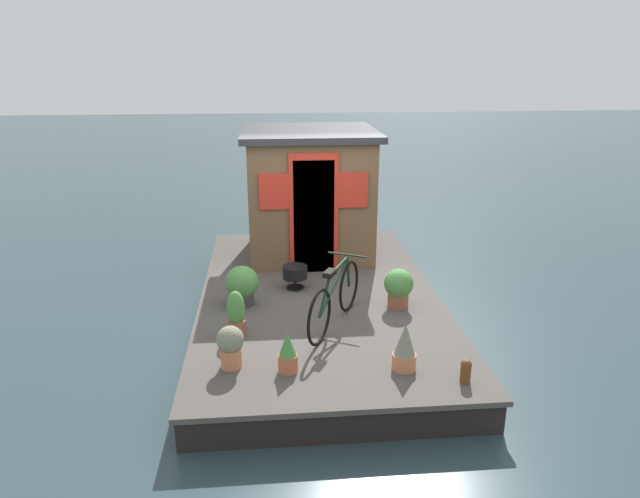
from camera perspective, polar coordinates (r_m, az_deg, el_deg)
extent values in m
plane|color=#2D4247|center=(8.19, -0.13, -6.91)|extent=(60.00, 60.00, 0.00)
cube|color=#4C4742|center=(8.04, -0.13, -4.48)|extent=(5.64, 3.23, 0.06)
cube|color=black|center=(8.12, -0.13, -5.80)|extent=(5.53, 3.16, 0.35)
cube|color=brown|center=(9.36, -1.07, 5.26)|extent=(1.79, 1.91, 1.92)
cube|color=#28282B|center=(9.18, -1.11, 11.40)|extent=(1.99, 2.11, 0.10)
cube|color=#19334C|center=(8.51, -0.62, 3.13)|extent=(0.04, 0.60, 1.70)
cube|color=red|center=(8.49, -0.61, 3.44)|extent=(0.03, 0.72, 1.80)
cube|color=red|center=(8.47, 3.25, 5.82)|extent=(0.03, 0.44, 0.52)
cube|color=red|center=(8.38, -4.54, 5.66)|extent=(0.03, 0.44, 0.52)
torus|color=black|center=(7.37, 2.87, -3.69)|extent=(0.60, 0.34, 0.66)
torus|color=black|center=(6.53, -0.07, -6.75)|extent=(0.60, 0.34, 0.66)
cylinder|color=black|center=(6.83, 1.39, -3.65)|extent=(0.83, 0.46, 0.45)
cylinder|color=black|center=(6.89, 1.87, -1.69)|extent=(0.54, 0.30, 0.06)
cylinder|color=black|center=(6.58, 0.46, -4.68)|extent=(0.32, 0.19, 0.41)
cylinder|color=black|center=(7.26, 2.79, -2.27)|extent=(0.12, 0.08, 0.43)
cube|color=black|center=(6.63, 0.97, -2.40)|extent=(0.22, 0.18, 0.06)
cylinder|color=black|center=(7.14, 2.72, -0.58)|extent=(0.25, 0.45, 0.02)
cylinder|color=#38383D|center=(7.69, -7.65, -4.88)|extent=(0.30, 0.30, 0.16)
sphere|color=#4C8942|center=(7.60, -7.72, -3.28)|extent=(0.44, 0.44, 0.44)
cylinder|color=#B2603D|center=(6.10, -3.18, -11.21)|extent=(0.21, 0.21, 0.19)
cone|color=#4C8942|center=(5.99, -3.22, -9.32)|extent=(0.18, 0.18, 0.27)
cylinder|color=#C6754C|center=(6.21, 8.30, -10.92)|extent=(0.25, 0.25, 0.17)
cone|color=gray|center=(6.08, 8.41, -8.80)|extent=(0.23, 0.23, 0.35)
cylinder|color=#935138|center=(6.91, -8.23, -7.64)|extent=(0.22, 0.22, 0.18)
ellipsoid|color=#4C8942|center=(6.81, -8.32, -5.83)|extent=(0.21, 0.21, 0.43)
cylinder|color=#935138|center=(7.62, 7.71, -4.98)|extent=(0.27, 0.27, 0.19)
sphere|color=#4C8942|center=(7.53, 7.78, -3.39)|extent=(0.38, 0.38, 0.38)
cylinder|color=#C6754C|center=(6.24, -8.77, -10.53)|extent=(0.22, 0.22, 0.22)
sphere|color=gray|center=(6.14, -8.87, -8.82)|extent=(0.29, 0.29, 0.29)
cylinder|color=black|center=(8.08, -2.49, -2.29)|extent=(0.35, 0.35, 0.17)
cylinder|color=black|center=(8.14, -2.47, -3.38)|extent=(0.04, 0.04, 0.16)
cylinder|color=black|center=(8.16, -2.47, -3.82)|extent=(0.24, 0.24, 0.02)
cylinder|color=brown|center=(6.09, 14.18, -11.82)|extent=(0.11, 0.11, 0.20)
sphere|color=brown|center=(6.04, 14.25, -11.02)|extent=(0.11, 0.11, 0.11)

